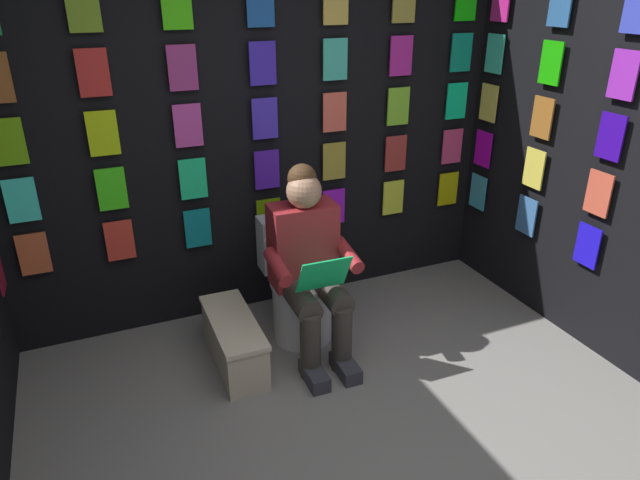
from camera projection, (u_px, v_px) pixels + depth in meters
The scene contains 5 objects.
display_wall_back at pixel (262, 135), 3.78m from camera, with size 3.46×0.14×2.44m.
display_wall_left at pixel (581, 146), 3.54m from camera, with size 0.14×1.97×2.44m.
toilet at pixel (298, 288), 3.74m from camera, with size 0.41×0.56×0.77m.
person_reading at pixel (310, 265), 3.43m from camera, with size 0.53×0.69×1.19m.
comic_longbox_near at pixel (234, 342), 3.47m from camera, with size 0.27×0.71×0.31m.
Camera 1 is at (1.12, 1.55, 2.15)m, focal length 32.18 mm.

